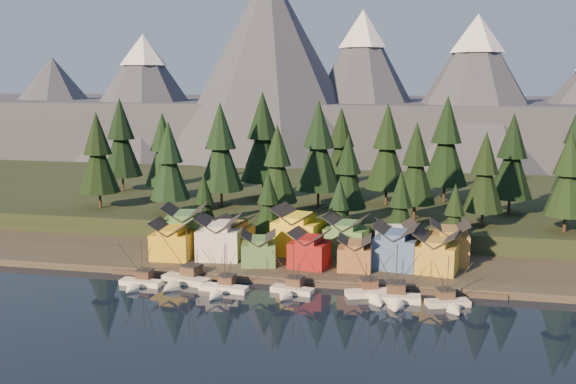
% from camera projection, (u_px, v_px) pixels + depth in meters
% --- Properties ---
extents(ground, '(500.00, 500.00, 0.00)m').
position_uv_depth(ground, '(282.00, 312.00, 113.28)').
color(ground, black).
rests_on(ground, ground).
extents(shore_strip, '(400.00, 50.00, 1.50)m').
position_uv_depth(shore_strip, '(318.00, 250.00, 151.70)').
color(shore_strip, '#322D24').
rests_on(shore_strip, ground).
extents(hillside, '(420.00, 100.00, 6.00)m').
position_uv_depth(hillside, '(343.00, 202.00, 199.51)').
color(hillside, black).
rests_on(hillside, ground).
extents(dock, '(80.00, 4.00, 1.00)m').
position_uv_depth(dock, '(299.00, 281.00, 129.09)').
color(dock, '#473C33').
rests_on(dock, ground).
extents(mountain_ridge, '(560.00, 190.00, 90.00)m').
position_uv_depth(mountain_ridge, '(366.00, 109.00, 315.47)').
color(mountain_ridge, '#434757').
rests_on(mountain_ridge, ground).
extents(boat_0, '(8.85, 9.55, 10.32)m').
position_uv_depth(boat_0, '(139.00, 277.00, 126.86)').
color(boat_0, white).
rests_on(boat_0, ground).
extents(boat_1, '(11.20, 11.69, 12.23)m').
position_uv_depth(boat_1, '(182.00, 273.00, 128.09)').
color(boat_1, beige).
rests_on(boat_1, ground).
extents(boat_2, '(9.95, 10.69, 10.20)m').
position_uv_depth(boat_2, '(221.00, 283.00, 123.32)').
color(boat_2, white).
rests_on(boat_2, ground).
extents(boat_3, '(8.86, 9.36, 10.31)m').
position_uv_depth(boat_3, '(290.00, 284.00, 122.39)').
color(boat_3, beige).
rests_on(boat_3, ground).
extents(boat_4, '(10.29, 10.69, 10.88)m').
position_uv_depth(boat_4, '(373.00, 288.00, 120.31)').
color(boat_4, silver).
rests_on(boat_4, ground).
extents(boat_5, '(9.34, 10.12, 12.04)m').
position_uv_depth(boat_5, '(396.00, 291.00, 117.36)').
color(boat_5, silver).
rests_on(boat_5, ground).
extents(boat_6, '(8.55, 9.06, 10.22)m').
position_uv_depth(boat_6, '(450.00, 297.00, 115.24)').
color(boat_6, beige).
rests_on(boat_6, ground).
extents(house_front_0, '(8.86, 8.42, 8.45)m').
position_uv_depth(house_front_0, '(172.00, 239.00, 141.12)').
color(house_front_0, gold).
rests_on(house_front_0, shore_strip).
extents(house_front_1, '(10.21, 9.88, 9.59)m').
position_uv_depth(house_front_1, '(219.00, 236.00, 141.15)').
color(house_front_1, silver).
rests_on(house_front_1, shore_strip).
extents(house_front_2, '(8.59, 8.63, 7.03)m').
position_uv_depth(house_front_2, '(259.00, 248.00, 136.59)').
color(house_front_2, '#4A7640').
rests_on(house_front_2, shore_strip).
extents(house_front_3, '(8.76, 8.46, 7.82)m').
position_uv_depth(house_front_3, '(309.00, 248.00, 134.76)').
color(house_front_3, maroon).
rests_on(house_front_3, shore_strip).
extents(house_front_4, '(7.25, 7.76, 6.99)m').
position_uv_depth(house_front_4, '(355.00, 252.00, 133.12)').
color(house_front_4, brown).
rests_on(house_front_4, shore_strip).
extents(house_front_5, '(10.00, 9.33, 9.32)m').
position_uv_depth(house_front_5, '(396.00, 245.00, 134.00)').
color(house_front_5, '#3D5D90').
rests_on(house_front_5, shore_strip).
extents(house_front_6, '(9.74, 9.38, 8.38)m').
position_uv_depth(house_front_6, '(436.00, 251.00, 131.18)').
color(house_front_6, '#B5932E').
rests_on(house_front_6, shore_strip).
extents(house_back_0, '(11.06, 10.75, 10.42)m').
position_uv_depth(house_back_0, '(185.00, 226.00, 148.36)').
color(house_back_0, '#457E44').
rests_on(house_back_0, shore_strip).
extents(house_back_1, '(8.45, 8.53, 8.32)m').
position_uv_depth(house_back_1, '(234.00, 234.00, 145.44)').
color(house_back_1, gold).
rests_on(house_back_1, shore_strip).
extents(house_back_2, '(11.74, 11.06, 10.85)m').
position_uv_depth(house_back_2, '(298.00, 229.00, 144.56)').
color(house_back_2, yellow).
rests_on(house_back_2, shore_strip).
extents(house_back_3, '(10.25, 9.42, 9.23)m').
position_uv_depth(house_back_3, '(346.00, 235.00, 143.14)').
color(house_back_3, '#4A7F44').
rests_on(house_back_3, shore_strip).
extents(house_back_4, '(9.36, 9.11, 8.73)m').
position_uv_depth(house_back_4, '(396.00, 240.00, 139.66)').
color(house_back_4, white).
rests_on(house_back_4, shore_strip).
extents(house_back_5, '(8.39, 8.49, 9.18)m').
position_uv_depth(house_back_5, '(449.00, 241.00, 137.17)').
color(house_back_5, olive).
rests_on(house_back_5, shore_strip).
extents(tree_hill_0, '(11.24, 11.24, 26.18)m').
position_uv_depth(tree_hill_0, '(98.00, 156.00, 172.36)').
color(tree_hill_0, '#332319').
rests_on(tree_hill_0, hillside).
extents(tree_hill_1, '(10.87, 10.87, 25.31)m').
position_uv_depth(tree_hill_1, '(163.00, 152.00, 185.45)').
color(tree_hill_1, '#332319').
rests_on(tree_hill_1, hillside).
extents(tree_hill_2, '(10.37, 10.37, 24.15)m').
position_uv_depth(tree_hill_2, '(169.00, 164.00, 164.27)').
color(tree_hill_2, '#332319').
rests_on(tree_hill_2, hillside).
extents(tree_hill_3, '(12.29, 12.29, 28.63)m').
position_uv_depth(tree_hill_3, '(221.00, 150.00, 173.39)').
color(tree_hill_3, '#332319').
rests_on(tree_hill_3, hillside).
extents(tree_hill_4, '(13.42, 13.42, 31.26)m').
position_uv_depth(tree_hill_4, '(263.00, 140.00, 185.99)').
color(tree_hill_4, '#332319').
rests_on(tree_hill_4, hillside).
extents(tree_hill_5, '(10.16, 10.16, 23.67)m').
position_uv_depth(tree_hill_5, '(277.00, 167.00, 160.60)').
color(tree_hill_5, '#332319').
rests_on(tree_hill_5, hillside).
extents(tree_hill_6, '(12.52, 12.52, 29.17)m').
position_uv_depth(tree_hill_6, '(319.00, 149.00, 172.92)').
color(tree_hill_6, '#332319').
rests_on(tree_hill_6, hillside).
extents(tree_hill_7, '(9.28, 9.28, 21.61)m').
position_uv_depth(tree_hill_7, '(348.00, 174.00, 155.24)').
color(tree_hill_7, '#332319').
rests_on(tree_hill_7, hillside).
extents(tree_hill_8, '(12.12, 12.12, 28.23)m').
position_uv_depth(tree_hill_8, '(387.00, 150.00, 176.13)').
color(tree_hill_8, '#332319').
rests_on(tree_hill_8, hillside).
extents(tree_hill_9, '(10.49, 10.49, 24.43)m').
position_uv_depth(tree_hill_9, '(416.00, 166.00, 158.49)').
color(tree_hill_9, '#332319').
rests_on(tree_hill_9, hillside).
extents(tree_hill_10, '(12.97, 12.97, 30.21)m').
position_uv_depth(tree_hill_10, '(446.00, 144.00, 180.43)').
color(tree_hill_10, '#332319').
rests_on(tree_hill_10, hillside).
extents(tree_hill_11, '(9.74, 9.74, 22.68)m').
position_uv_depth(tree_hill_11, '(485.00, 175.00, 150.61)').
color(tree_hill_11, '#332319').
rests_on(tree_hill_11, hillside).
extents(tree_hill_12, '(11.28, 11.28, 26.28)m').
position_uv_depth(tree_hill_12, '(512.00, 159.00, 164.08)').
color(tree_hill_12, '#332319').
rests_on(tree_hill_12, hillside).
extents(tree_hill_13, '(10.11, 10.11, 23.55)m').
position_uv_depth(tree_hill_13, '(568.00, 176.00, 144.97)').
color(tree_hill_13, '#332319').
rests_on(tree_hill_13, hillside).
extents(tree_hill_15, '(11.45, 11.45, 26.66)m').
position_uv_depth(tree_hill_15, '(341.00, 148.00, 188.74)').
color(tree_hill_15, '#332319').
rests_on(tree_hill_15, hillside).
extents(tree_hill_16, '(12.47, 12.47, 29.06)m').
position_uv_depth(tree_hill_16, '(121.00, 140.00, 198.36)').
color(tree_hill_16, '#332319').
rests_on(tree_hill_16, hillside).
extents(tree_shore_0, '(7.10, 7.10, 16.54)m').
position_uv_depth(tree_shore_0, '(204.00, 205.00, 155.64)').
color(tree_shore_0, '#332319').
rests_on(tree_shore_0, shore_strip).
extents(tree_shore_1, '(7.62, 7.62, 17.75)m').
position_uv_depth(tree_shore_1, '(268.00, 205.00, 152.30)').
color(tree_shore_1, '#332319').
rests_on(tree_shore_1, shore_strip).
extents(tree_shore_2, '(7.14, 7.14, 16.64)m').
position_uv_depth(tree_shore_2, '(339.00, 210.00, 148.98)').
color(tree_shore_2, '#332319').
rests_on(tree_shore_2, shore_strip).
extents(tree_shore_3, '(8.03, 8.03, 18.70)m').
position_uv_depth(tree_shore_3, '(400.00, 208.00, 145.96)').
color(tree_shore_3, '#332319').
rests_on(tree_shore_3, shore_strip).
extents(tree_shore_4, '(6.97, 6.97, 16.23)m').
position_uv_depth(tree_shore_4, '(454.00, 216.00, 143.78)').
color(tree_shore_4, '#332319').
rests_on(tree_shore_4, shore_strip).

